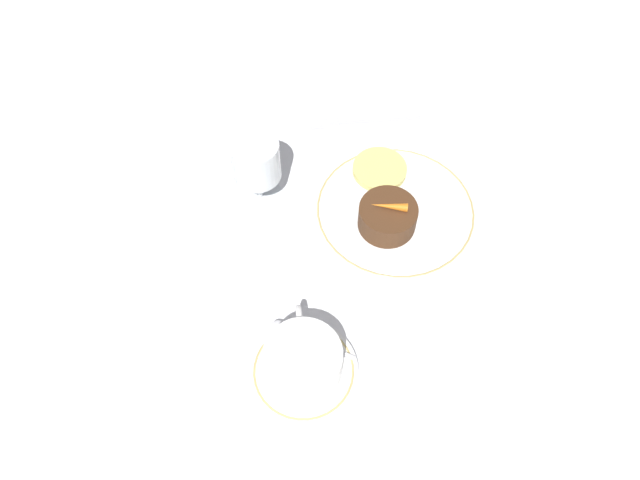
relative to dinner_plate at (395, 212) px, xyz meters
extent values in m
plane|color=white|center=(-0.02, 0.03, -0.01)|extent=(3.00, 3.00, 0.00)
cylinder|color=white|center=(0.00, 0.00, 0.00)|extent=(0.24, 0.24, 0.01)
torus|color=tan|center=(0.00, 0.00, 0.00)|extent=(0.22, 0.22, 0.00)
cylinder|color=white|center=(-0.22, 0.15, 0.00)|extent=(0.13, 0.13, 0.01)
torus|color=tan|center=(-0.22, 0.15, 0.00)|extent=(0.12, 0.12, 0.00)
cylinder|color=white|center=(-0.22, 0.15, 0.03)|extent=(0.09, 0.09, 0.05)
cylinder|color=#331E0F|center=(-0.22, 0.15, 0.03)|extent=(0.08, 0.08, 0.04)
torus|color=white|center=(-0.17, 0.15, 0.03)|extent=(0.04, 0.01, 0.04)
cube|color=silver|center=(-0.19, 0.13, 0.00)|extent=(0.05, 0.08, 0.00)
ellipsoid|color=silver|center=(-0.16, 0.18, 0.00)|extent=(0.02, 0.03, 0.00)
cylinder|color=silver|center=(0.05, 0.19, -0.01)|extent=(0.07, 0.07, 0.01)
cylinder|color=silver|center=(0.05, 0.19, 0.02)|extent=(0.01, 0.01, 0.05)
cylinder|color=silver|center=(0.05, 0.19, 0.08)|extent=(0.07, 0.07, 0.06)
cylinder|color=maroon|center=(0.05, 0.19, 0.06)|extent=(0.06, 0.06, 0.03)
cube|color=silver|center=(0.18, -0.01, -0.01)|extent=(0.01, 0.13, 0.01)
cube|color=silver|center=(0.18, 0.08, -0.01)|extent=(0.02, 0.05, 0.01)
cylinder|color=#4C2D19|center=(-0.02, 0.02, 0.02)|extent=(0.08, 0.08, 0.04)
cone|color=orange|center=(-0.02, 0.02, 0.05)|extent=(0.02, 0.05, 0.01)
cylinder|color=#EFE075|center=(0.07, 0.01, 0.01)|extent=(0.08, 0.08, 0.01)
camera|label=1|loc=(-0.50, 0.16, 0.73)|focal=35.00mm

